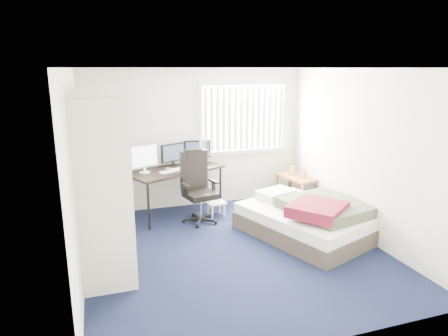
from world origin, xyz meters
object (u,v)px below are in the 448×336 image
object	(u,v)px
office_chair	(198,194)
nightstand	(296,179)
desk	(174,167)
bed	(309,218)

from	to	relation	value
office_chair	nightstand	size ratio (longest dim) A/B	1.37
desk	bed	world-z (taller)	desk
nightstand	office_chair	bearing A→B (deg)	-173.86
bed	nightstand	bearing A→B (deg)	70.38
office_chair	bed	size ratio (longest dim) A/B	0.53
office_chair	bed	world-z (taller)	office_chair
nightstand	desk	bearing A→B (deg)	173.35
office_chair	nightstand	world-z (taller)	office_chair
desk	nightstand	bearing A→B (deg)	-6.65
desk	office_chair	world-z (taller)	desk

